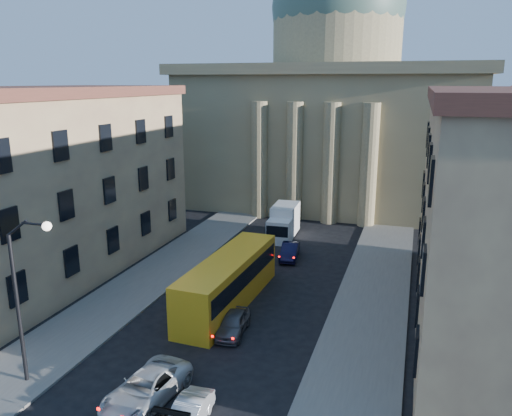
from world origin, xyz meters
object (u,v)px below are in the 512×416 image
(street_lamp, at_px, (24,288))
(car_right_near, at_px, (188,416))
(city_bus, at_px, (229,279))
(box_truck, at_px, (284,223))

(street_lamp, relative_size, car_right_near, 2.39)
(city_bus, distance_m, box_truck, 16.06)
(car_right_near, xyz_separation_m, box_truck, (-3.25, 28.63, 0.88))
(car_right_near, height_order, box_truck, box_truck)
(street_lamp, xyz_separation_m, car_right_near, (8.89, -0.59, -4.68))
(car_right_near, bearing_deg, box_truck, 93.78)
(street_lamp, height_order, city_bus, street_lamp)
(street_lamp, height_order, car_right_near, street_lamp)
(street_lamp, bearing_deg, box_truck, 78.63)
(city_bus, xyz_separation_m, box_truck, (-0.38, 16.06, -0.34))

